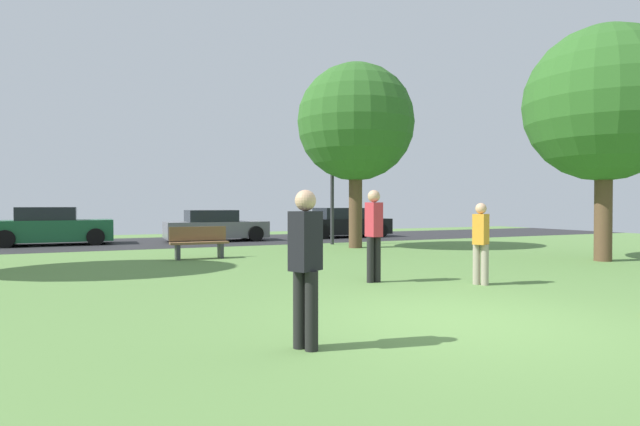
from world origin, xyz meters
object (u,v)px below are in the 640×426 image
(oak_tree_center, at_px, (604,105))
(parked_car_green, at_px, (52,227))
(person_thrower, at_px, (481,240))
(parked_car_black, at_px, (342,224))
(person_bystander, at_px, (374,231))
(maple_tree_near, at_px, (356,123))
(person_catcher, at_px, (305,261))
(street_lamp_post, at_px, (332,186))
(parked_car_grey, at_px, (215,227))
(park_bench, at_px, (199,242))

(oak_tree_center, xyz_separation_m, parked_car_green, (-13.97, 12.29, -3.56))
(person_thrower, bearing_deg, parked_car_black, -135.04)
(person_thrower, bearing_deg, person_bystander, -61.84)
(maple_tree_near, xyz_separation_m, parked_car_green, (-9.88, 5.81, -3.75))
(parked_car_black, bearing_deg, person_catcher, -118.17)
(person_catcher, xyz_separation_m, street_lamp_post, (6.37, 12.54, 1.32))
(person_thrower, height_order, parked_car_green, person_thrower)
(oak_tree_center, distance_m, parked_car_black, 12.59)
(parked_car_green, bearing_deg, person_catcher, -78.38)
(parked_car_green, distance_m, parked_car_grey, 6.09)
(parked_car_black, xyz_separation_m, park_bench, (-8.00, -6.78, -0.17))
(person_bystander, bearing_deg, maple_tree_near, -28.59)
(person_catcher, height_order, parked_car_grey, person_catcher)
(parked_car_green, distance_m, parked_car_black, 12.13)
(park_bench, xyz_separation_m, street_lamp_post, (5.66, 3.05, 1.79))
(person_bystander, distance_m, park_bench, 6.27)
(parked_car_grey, bearing_deg, park_bench, -106.35)
(parked_car_green, bearing_deg, maple_tree_near, -30.47)
(parked_car_black, bearing_deg, park_bench, -139.72)
(person_thrower, distance_m, person_catcher, 5.34)
(oak_tree_center, bearing_deg, parked_car_green, 138.65)
(maple_tree_near, height_order, parked_car_grey, maple_tree_near)
(person_catcher, relative_size, parked_car_green, 0.40)
(maple_tree_near, height_order, parked_car_black, maple_tree_near)
(person_bystander, relative_size, parked_car_green, 0.44)
(person_thrower, xyz_separation_m, park_bench, (-3.98, 6.92, -0.39))
(parked_car_grey, xyz_separation_m, parked_car_black, (6.07, 0.18, 0.03))
(person_bystander, height_order, parked_car_grey, person_bystander)
(person_bystander, xyz_separation_m, street_lamp_post, (3.38, 8.87, 1.24))
(maple_tree_near, xyz_separation_m, person_catcher, (-6.46, -10.82, -3.48))
(person_bystander, distance_m, parked_car_green, 14.47)
(person_thrower, height_order, person_bystander, person_bystander)
(maple_tree_near, distance_m, parked_car_black, 7.00)
(person_bystander, xyz_separation_m, parked_car_black, (5.72, 12.60, -0.38))
(person_catcher, bearing_deg, maple_tree_near, 30.50)
(parked_car_green, bearing_deg, oak_tree_center, -41.35)
(parked_car_green, height_order, parked_car_black, parked_car_green)
(oak_tree_center, height_order, parked_car_green, oak_tree_center)
(parked_car_grey, relative_size, street_lamp_post, 0.92)
(oak_tree_center, relative_size, person_catcher, 3.77)
(maple_tree_near, xyz_separation_m, parked_car_grey, (-3.81, 5.26, -3.81))
(person_catcher, bearing_deg, oak_tree_center, -6.30)
(person_thrower, bearing_deg, parked_car_green, -88.74)
(maple_tree_near, distance_m, parked_car_grey, 7.53)
(maple_tree_near, xyz_separation_m, parked_car_black, (2.25, 5.44, -3.78))
(person_bystander, distance_m, parked_car_grey, 12.42)
(person_thrower, distance_m, person_bystander, 2.03)
(person_bystander, bearing_deg, person_catcher, 138.09)
(person_thrower, xyz_separation_m, parked_car_black, (4.02, 13.70, -0.21))
(oak_tree_center, relative_size, street_lamp_post, 1.41)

